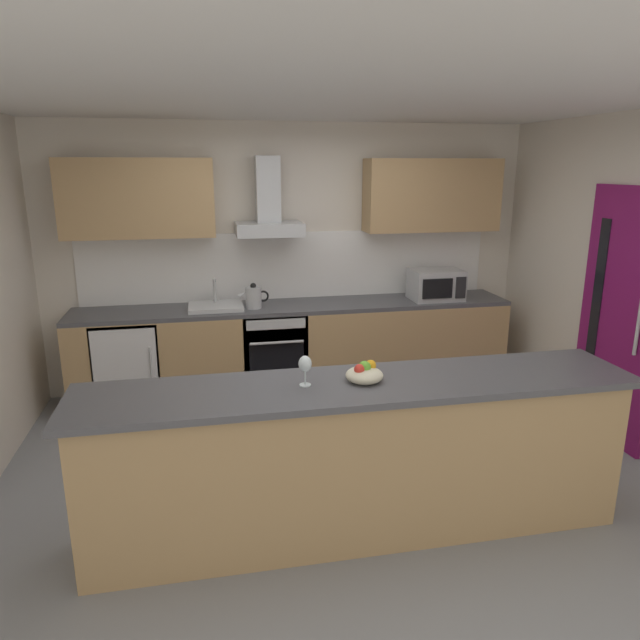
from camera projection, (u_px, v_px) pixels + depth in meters
name	position (u px, v px, depth m)	size (l,w,h in m)	color
ground	(332.00, 475.00, 4.25)	(5.76, 4.89, 0.02)	gray
ceiling	(334.00, 96.00, 3.57)	(5.76, 4.89, 0.02)	white
wall_back	(289.00, 257.00, 5.80)	(5.76, 0.12, 2.60)	silver
backsplash_tile	(291.00, 265.00, 5.75)	(4.05, 0.02, 0.66)	white
counter_back	(296.00, 349.00, 5.66)	(4.19, 0.60, 0.90)	tan
counter_island	(360.00, 458.00, 3.46)	(3.29, 0.64, 0.98)	tan
upper_cabinets	(292.00, 197.00, 5.43)	(4.13, 0.32, 0.70)	tan
side_door	(617.00, 317.00, 4.59)	(0.08, 0.85, 2.05)	#7A1456
oven	(273.00, 350.00, 5.59)	(0.60, 0.62, 0.80)	slate
refrigerator	(129.00, 363.00, 5.34)	(0.58, 0.60, 0.85)	white
microwave	(436.00, 285.00, 5.73)	(0.50, 0.38, 0.30)	#B7BABC
sink	(216.00, 306.00, 5.38)	(0.50, 0.40, 0.26)	silver
kettle	(254.00, 297.00, 5.39)	(0.29, 0.15, 0.24)	#B7BABC
range_hood	(268.00, 211.00, 5.37)	(0.62, 0.45, 0.72)	#B7BABC
wine_glass	(305.00, 365.00, 3.26)	(0.08, 0.08, 0.18)	silver
fruit_bowl	(364.00, 374.00, 3.35)	(0.22, 0.22, 0.13)	beige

